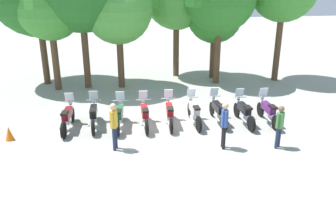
{
  "coord_description": "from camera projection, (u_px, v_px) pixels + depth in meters",
  "views": [
    {
      "loc": [
        -2.1,
        -12.76,
        5.76
      ],
      "look_at": [
        0.0,
        0.5,
        0.9
      ],
      "focal_mm": 36.12,
      "sensor_mm": 36.0,
      "label": 1
    }
  ],
  "objects": [
    {
      "name": "motorcycle_1",
      "position": [
        94.0,
        115.0,
        13.83
      ],
      "size": [
        0.62,
        2.19,
        1.37
      ],
      "rotation": [
        0.0,
        0.0,
        1.57
      ],
      "color": "black",
      "rests_on": "ground_plane"
    },
    {
      "name": "tree_5",
      "position": [
        215.0,
        15.0,
        19.67
      ],
      "size": [
        3.27,
        3.27,
        5.42
      ],
      "color": "brown",
      "rests_on": "ground_plane"
    },
    {
      "name": "motorcycle_4",
      "position": [
        170.0,
        113.0,
        14.02
      ],
      "size": [
        0.62,
        2.19,
        1.37
      ],
      "rotation": [
        0.0,
        0.0,
        1.49
      ],
      "color": "black",
      "rests_on": "ground_plane"
    },
    {
      "name": "motorcycle_5",
      "position": [
        194.0,
        112.0,
        14.12
      ],
      "size": [
        0.62,
        2.19,
        1.37
      ],
      "rotation": [
        0.0,
        0.0,
        1.58
      ],
      "color": "black",
      "rests_on": "ground_plane"
    },
    {
      "name": "tree_3",
      "position": [
        118.0,
        10.0,
        17.73
      ],
      "size": [
        3.6,
        3.6,
        6.03
      ],
      "color": "brown",
      "rests_on": "ground_plane"
    },
    {
      "name": "person_1",
      "position": [
        280.0,
        124.0,
        11.94
      ],
      "size": [
        0.37,
        0.3,
        1.61
      ],
      "rotation": [
        0.0,
        0.0,
        2.2
      ],
      "color": "#232D4C",
      "rests_on": "ground_plane"
    },
    {
      "name": "tree_1",
      "position": [
        49.0,
        7.0,
        17.26
      ],
      "size": [
        3.43,
        3.43,
        6.13
      ],
      "color": "brown",
      "rests_on": "ground_plane"
    },
    {
      "name": "person_2",
      "position": [
        224.0,
        122.0,
        11.88
      ],
      "size": [
        0.24,
        0.4,
        1.74
      ],
      "rotation": [
        0.0,
        0.0,
        3.08
      ],
      "color": "black",
      "rests_on": "ground_plane"
    },
    {
      "name": "traffic_cone",
      "position": [
        9.0,
        133.0,
        12.74
      ],
      "size": [
        0.32,
        0.32,
        0.55
      ],
      "primitive_type": "cone",
      "color": "orange",
      "rests_on": "ground_plane"
    },
    {
      "name": "ground_plane",
      "position": [
        170.0,
        125.0,
        14.12
      ],
      "size": [
        80.0,
        80.0,
        0.0
      ],
      "primitive_type": "plane",
      "color": "#9E9B93"
    },
    {
      "name": "person_0",
      "position": [
        114.0,
        123.0,
        11.79
      ],
      "size": [
        0.3,
        0.4,
        1.75
      ],
      "rotation": [
        0.0,
        0.0,
        2.76
      ],
      "color": "#232D4C",
      "rests_on": "ground_plane"
    },
    {
      "name": "motorcycle_6",
      "position": [
        218.0,
        111.0,
        14.27
      ],
      "size": [
        0.62,
        2.19,
        1.37
      ],
      "rotation": [
        0.0,
        0.0,
        1.6
      ],
      "color": "black",
      "rests_on": "ground_plane"
    },
    {
      "name": "motorcycle_2",
      "position": [
        119.0,
        116.0,
        13.75
      ],
      "size": [
        0.65,
        2.19,
        1.37
      ],
      "rotation": [
        0.0,
        0.0,
        1.45
      ],
      "color": "black",
      "rests_on": "ground_plane"
    },
    {
      "name": "motorcycle_3",
      "position": [
        145.0,
        115.0,
        13.86
      ],
      "size": [
        0.62,
        2.19,
        1.37
      ],
      "rotation": [
        0.0,
        0.0,
        1.57
      ],
      "color": "black",
      "rests_on": "ground_plane"
    },
    {
      "name": "motorcycle_7",
      "position": [
        244.0,
        112.0,
        14.15
      ],
      "size": [
        0.62,
        2.19,
        1.37
      ],
      "rotation": [
        0.0,
        0.0,
        1.59
      ],
      "color": "black",
      "rests_on": "ground_plane"
    },
    {
      "name": "motorcycle_0",
      "position": [
        68.0,
        117.0,
        13.59
      ],
      "size": [
        0.62,
        2.19,
        1.37
      ],
      "rotation": [
        0.0,
        0.0,
        1.48
      ],
      "color": "black",
      "rests_on": "ground_plane"
    },
    {
      "name": "motorcycle_8",
      "position": [
        268.0,
        111.0,
        14.22
      ],
      "size": [
        0.62,
        2.19,
        1.37
      ],
      "rotation": [
        0.0,
        0.0,
        1.56
      ],
      "color": "black",
      "rests_on": "ground_plane"
    }
  ]
}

